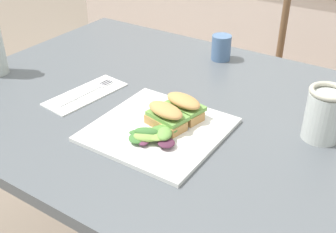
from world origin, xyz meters
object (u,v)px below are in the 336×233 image
at_px(chair_wooden_far, 314,83).
at_px(sandwich_half_back, 184,106).
at_px(dining_table, 174,143).
at_px(cup_extra_side, 221,48).
at_px(mason_jar_iced_tea, 324,117).
at_px(plate_lunch, 159,129).
at_px(fork_on_napkin, 91,91).
at_px(sandwich_half_front, 166,116).

relative_size(chair_wooden_far, sandwich_half_back, 8.23).
xyz_separation_m(dining_table, sandwich_half_back, (0.06, -0.06, 0.16)).
relative_size(sandwich_half_back, cup_extra_side, 1.34).
height_order(mason_jar_iced_tea, cup_extra_side, mason_jar_iced_tea).
relative_size(chair_wooden_far, mason_jar_iced_tea, 7.01).
relative_size(sandwich_half_back, mason_jar_iced_tea, 0.85).
bearing_deg(plate_lunch, dining_table, 106.25).
relative_size(plate_lunch, fork_on_napkin, 1.55).
height_order(chair_wooden_far, cup_extra_side, chair_wooden_far).
distance_m(plate_lunch, sandwich_half_back, 0.08).
distance_m(chair_wooden_far, sandwich_half_front, 1.10).
bearing_deg(plate_lunch, fork_on_napkin, 167.75).
xyz_separation_m(dining_table, cup_extra_side, (-0.03, 0.32, 0.16)).
height_order(chair_wooden_far, fork_on_napkin, chair_wooden_far).
relative_size(plate_lunch, sandwich_half_front, 2.73).
xyz_separation_m(fork_on_napkin, mason_jar_iced_tea, (0.58, 0.12, 0.05)).
bearing_deg(chair_wooden_far, fork_on_napkin, -109.94).
bearing_deg(sandwich_half_back, fork_on_napkin, -176.58).
xyz_separation_m(sandwich_half_front, mason_jar_iced_tea, (0.31, 0.16, 0.02)).
xyz_separation_m(mason_jar_iced_tea, cup_extra_side, (-0.39, 0.27, -0.02)).
height_order(sandwich_half_front, fork_on_napkin, sandwich_half_front).
relative_size(sandwich_half_front, cup_extra_side, 1.34).
distance_m(dining_table, fork_on_napkin, 0.27).
relative_size(plate_lunch, sandwich_half_back, 2.73).
distance_m(chair_wooden_far, fork_on_napkin, 1.11).
bearing_deg(sandwich_half_back, mason_jar_iced_tea, 19.39).
height_order(sandwich_half_back, cup_extra_side, cup_extra_side).
xyz_separation_m(chair_wooden_far, sandwich_half_back, (-0.08, -0.99, 0.33)).
distance_m(plate_lunch, sandwich_half_front, 0.04).
bearing_deg(dining_table, sandwich_half_front, -67.06).
xyz_separation_m(plate_lunch, sandwich_half_front, (0.01, 0.01, 0.03)).
bearing_deg(fork_on_napkin, cup_extra_side, 64.14).
relative_size(fork_on_napkin, cup_extra_side, 2.36).
distance_m(chair_wooden_far, plate_lunch, 1.11).
bearing_deg(mason_jar_iced_tea, fork_on_napkin, -168.21).
relative_size(mason_jar_iced_tea, cup_extra_side, 1.57).
distance_m(chair_wooden_far, cup_extra_side, 0.72).
height_order(dining_table, mason_jar_iced_tea, mason_jar_iced_tea).
height_order(sandwich_half_back, fork_on_napkin, sandwich_half_back).
relative_size(chair_wooden_far, plate_lunch, 3.02).
height_order(sandwich_half_front, mason_jar_iced_tea, mason_jar_iced_tea).
xyz_separation_m(sandwich_half_back, mason_jar_iced_tea, (0.30, 0.10, 0.02)).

